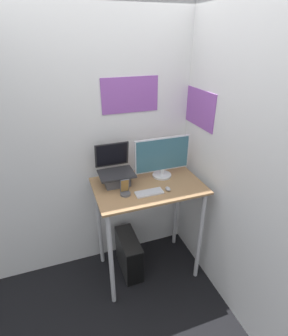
% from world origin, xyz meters
% --- Properties ---
extents(ground_plane, '(12.00, 12.00, 0.00)m').
position_xyz_m(ground_plane, '(0.00, 0.00, 0.00)').
color(ground_plane, black).
extents(wall_back, '(6.00, 0.06, 2.60)m').
position_xyz_m(wall_back, '(-0.00, 0.71, 1.30)').
color(wall_back, silver).
rests_on(wall_back, ground_plane).
extents(wall_side_right, '(0.06, 6.00, 2.60)m').
position_xyz_m(wall_side_right, '(0.58, 0.00, 1.30)').
color(wall_side_right, silver).
rests_on(wall_side_right, ground_plane).
extents(desk, '(0.98, 0.63, 1.05)m').
position_xyz_m(desk, '(0.00, 0.31, 0.85)').
color(desk, '#936D47').
rests_on(desk, ground_plane).
extents(laptop, '(0.31, 0.30, 0.35)m').
position_xyz_m(laptop, '(-0.27, 0.45, 1.14)').
color(laptop, '#4C4C51').
rests_on(laptop, desk).
extents(monitor, '(0.54, 0.18, 0.39)m').
position_xyz_m(monitor, '(0.18, 0.43, 1.24)').
color(monitor, silver).
rests_on(monitor, desk).
extents(keyboard, '(0.24, 0.10, 0.02)m').
position_xyz_m(keyboard, '(-0.04, 0.18, 1.06)').
color(keyboard, silver).
rests_on(keyboard, desk).
extents(mouse, '(0.04, 0.07, 0.03)m').
position_xyz_m(mouse, '(0.13, 0.17, 1.06)').
color(mouse, '#99999E').
rests_on(mouse, desk).
extents(cell_phone, '(0.09, 0.09, 0.15)m').
position_xyz_m(cell_phone, '(-0.24, 0.23, 1.09)').
color(cell_phone, '#4C4C51').
rests_on(cell_phone, desk).
extents(computer_tower, '(0.18, 0.46, 0.42)m').
position_xyz_m(computer_tower, '(-0.19, 0.37, 0.21)').
color(computer_tower, black).
rests_on(computer_tower, ground_plane).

